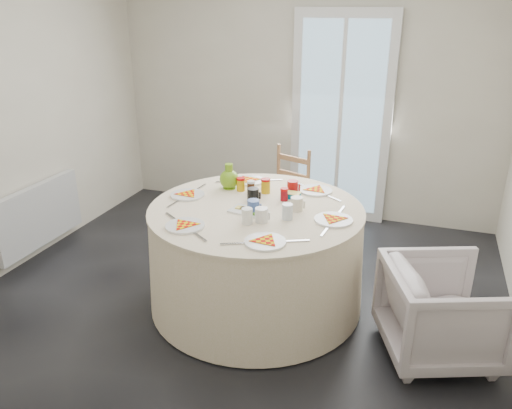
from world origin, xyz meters
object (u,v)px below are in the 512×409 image
(table, at_px, (256,257))
(green_pitcher, at_px, (229,177))
(armchair, at_px, (443,301))
(wooden_chair, at_px, (282,195))
(radiator, at_px, (39,215))

(table, height_order, green_pitcher, green_pitcher)
(table, relative_size, green_pitcher, 8.12)
(armchair, bearing_deg, green_pitcher, 51.74)
(wooden_chair, xyz_separation_m, green_pitcher, (-0.21, -0.77, 0.40))
(radiator, relative_size, table, 0.63)
(radiator, height_order, armchair, armchair)
(radiator, distance_m, green_pitcher, 1.83)
(radiator, xyz_separation_m, wooden_chair, (1.97, 0.97, 0.09))
(wooden_chair, bearing_deg, green_pitcher, -84.69)
(green_pitcher, bearing_deg, radiator, 170.45)
(armchair, height_order, green_pitcher, green_pitcher)
(table, relative_size, armchair, 2.30)
(radiator, distance_m, armchair, 3.41)
(radiator, xyz_separation_m, green_pitcher, (1.75, 0.20, 0.49))
(armchair, xyz_separation_m, green_pitcher, (-1.64, 0.50, 0.48))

